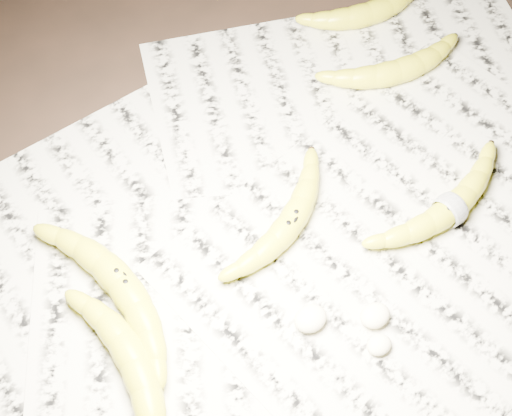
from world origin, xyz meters
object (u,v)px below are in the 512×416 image
banana_left_b (135,364)px  banana_upper_b (368,12)px  banana_upper_a (397,70)px  banana_left_a (121,283)px  banana_taped (450,208)px  banana_center (290,221)px

banana_left_b → banana_upper_b: (0.53, 0.29, -0.00)m
banana_upper_a → banana_upper_b: size_ratio=1.07×
banana_left_a → banana_taped: banana_left_a is taller
banana_taped → banana_upper_a: 0.22m
banana_left_a → banana_taped: 0.40m
banana_taped → banana_upper_b: size_ratio=1.17×
banana_left_a → banana_center: size_ratio=1.19×
banana_upper_a → banana_upper_b: 0.12m
banana_upper_a → banana_upper_b: bearing=84.7°
banana_taped → banana_left_b: bearing=168.5°
banana_left_a → banana_left_b: bearing=154.6°
banana_left_b → banana_taped: size_ratio=0.97×
banana_center → banana_taped: (0.17, -0.09, -0.00)m
banana_upper_b → banana_left_b: bearing=-140.8°
banana_left_a → banana_center: 0.21m
banana_left_a → banana_upper_b: bearing=-75.9°
banana_left_a → banana_left_b: same height
banana_center → banana_upper_a: 0.28m
banana_left_a → banana_upper_a: 0.47m
banana_taped → banana_upper_a: bearing=60.9°
banana_left_b → banana_taped: bearing=-90.5°
banana_left_a → banana_center: banana_left_a is taller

